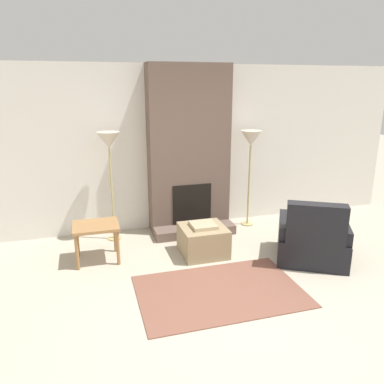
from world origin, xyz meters
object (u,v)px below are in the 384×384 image
side_table (96,230)px  floor_lamp_left (109,145)px  ottoman (203,240)px  floor_lamp_right (251,142)px  armchair (312,242)px

side_table → floor_lamp_left: floor_lamp_left is taller
side_table → floor_lamp_left: size_ratio=0.36×
ottoman → side_table: size_ratio=1.03×
floor_lamp_left → floor_lamp_right: floor_lamp_left is taller
side_table → floor_lamp_right: (2.50, 0.67, 0.96)m
side_table → floor_lamp_left: 1.25m
floor_lamp_left → ottoman: bearing=-37.7°
ottoman → floor_lamp_left: 1.91m
armchair → floor_lamp_right: floor_lamp_right is taller
floor_lamp_left → floor_lamp_right: size_ratio=1.04×
ottoman → floor_lamp_right: 1.83m
floor_lamp_left → floor_lamp_right: (2.22, 0.00, -0.05)m
ottoman → armchair: armchair is taller
side_table → floor_lamp_right: 2.76m
armchair → floor_lamp_right: 1.88m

